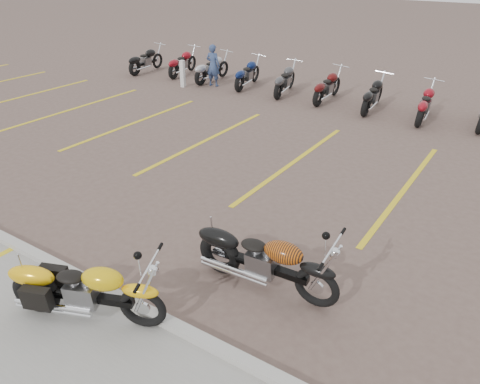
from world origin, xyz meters
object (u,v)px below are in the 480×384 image
object	(u,v)px
bollard	(183,74)
yellow_cruiser	(84,291)
flame_cruiser	(263,261)
person_a	(213,65)

from	to	relation	value
bollard	yellow_cruiser	bearing A→B (deg)	-56.35
flame_cruiser	bollard	xyz separation A→B (m)	(-8.73, 8.63, 0.02)
person_a	bollard	world-z (taller)	person_a
person_a	flame_cruiser	bearing A→B (deg)	124.19
flame_cruiser	person_a	size ratio (longest dim) A/B	1.50
person_a	bollard	bearing A→B (deg)	35.55
yellow_cruiser	bollard	world-z (taller)	bollard
flame_cruiser	person_a	distance (m)	12.25
flame_cruiser	bollard	distance (m)	12.27
yellow_cruiser	bollard	size ratio (longest dim) A/B	2.16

